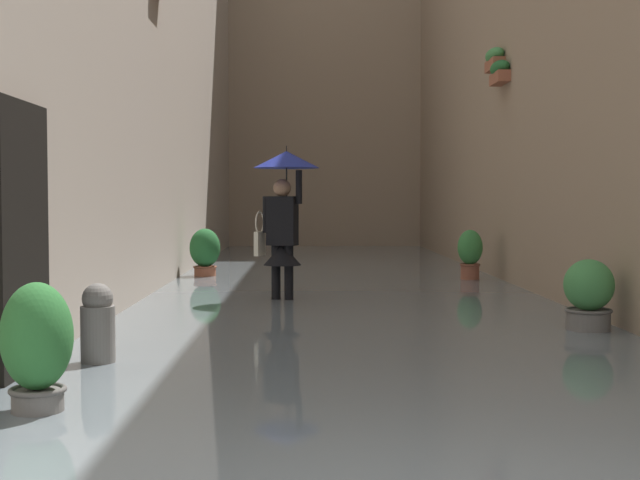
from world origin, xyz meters
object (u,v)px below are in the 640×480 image
object	(u,v)px
potted_plant_far_left	(589,300)
potted_plant_mid_left	(470,255)
person_wading	(284,202)
potted_plant_far_right	(37,351)
mooring_bollard	(98,332)
potted_plant_near_right	(205,253)

from	to	relation	value
potted_plant_far_left	potted_plant_mid_left	distance (m)	5.62
person_wading	potted_plant_far_right	size ratio (longest dim) A/B	2.27
person_wading	potted_plant_far_right	distance (m)	6.30
potted_plant_mid_left	mooring_bollard	xyz separation A→B (m)	(4.38, 7.30, -0.15)
potted_plant_far_left	potted_plant_near_right	bearing A→B (deg)	-54.21
potted_plant_far_right	person_wading	bearing A→B (deg)	-102.75
person_wading	potted_plant_near_right	distance (m)	4.00
person_wading	potted_plant_near_right	xyz separation A→B (m)	(1.45, -3.62, -0.90)
mooring_bollard	person_wading	bearing A→B (deg)	-107.39
potted_plant_mid_left	mooring_bollard	distance (m)	8.51
potted_plant_mid_left	potted_plant_far_right	distance (m)	9.95
potted_plant_near_right	potted_plant_far_left	size ratio (longest dim) A/B	1.11
person_wading	potted_plant_near_right	bearing A→B (deg)	-68.11
potted_plant_near_right	potted_plant_far_right	bearing A→B (deg)	90.45
person_wading	mooring_bollard	xyz separation A→B (m)	(1.39, 4.44, -1.04)
person_wading	potted_plant_far_left	distance (m)	4.29
potted_plant_far_left	mooring_bollard	bearing A→B (deg)	20.44
mooring_bollard	potted_plant_far_right	bearing A→B (deg)	90.49
person_wading	potted_plant_far_left	bearing A→B (deg)	138.76
potted_plant_near_right	mooring_bollard	size ratio (longest dim) A/B	1.22
person_wading	mooring_bollard	size ratio (longest dim) A/B	2.74
person_wading	potted_plant_mid_left	bearing A→B (deg)	-136.24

